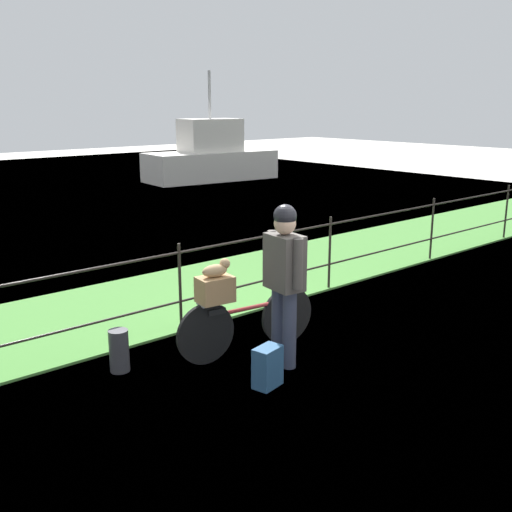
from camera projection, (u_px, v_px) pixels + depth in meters
name	position (u px, v px, depth m)	size (l,w,h in m)	color
ground_plane	(372.00, 350.00, 6.63)	(60.00, 60.00, 0.00)	beige
grass_strip	(211.00, 287.00, 8.81)	(27.00, 2.40, 0.03)	#478438
harbor_water	(17.00, 215.00, 14.63)	(30.00, 30.00, 0.00)	#60849E
iron_fence	(263.00, 262.00, 7.82)	(18.04, 0.04, 1.08)	#28231E
bicycle_main	(247.00, 323.00, 6.47)	(1.68, 0.29, 0.66)	black
wooden_crate	(215.00, 289.00, 6.16)	(0.36, 0.25, 0.27)	#A87F51
terrier_dog	(217.00, 269.00, 6.12)	(0.32, 0.18, 0.18)	tan
cyclist_person	(284.00, 271.00, 6.03)	(0.31, 0.54, 1.68)	#383D51
backpack_on_paving	(268.00, 367.00, 5.73)	(0.28, 0.18, 0.40)	#28517A
mooring_bollard	(119.00, 351.00, 6.06)	(0.20, 0.20, 0.44)	#38383D
moored_boat_near	(211.00, 158.00, 21.02)	(4.73, 2.18, 3.71)	silver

